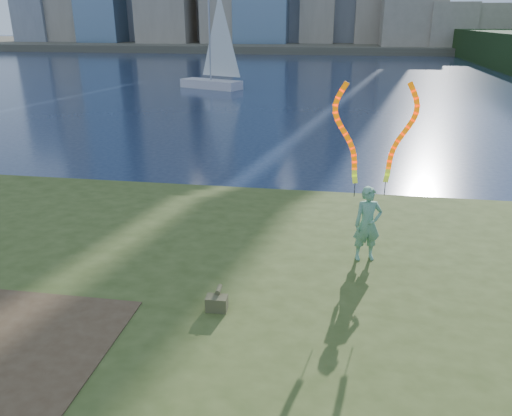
# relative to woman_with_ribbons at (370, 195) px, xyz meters

# --- Properties ---
(ground) EXTENTS (320.00, 320.00, 0.00)m
(ground) POSITION_rel_woman_with_ribbons_xyz_m (-3.42, -0.78, -2.22)
(ground) COLOR #1A2741
(ground) RESTS_ON ground
(grassy_knoll) EXTENTS (20.00, 18.00, 0.80)m
(grassy_knoll) POSITION_rel_woman_with_ribbons_xyz_m (-3.42, -3.08, -1.88)
(grassy_knoll) COLOR #384719
(grassy_knoll) RESTS_ON ground
(dirt_patch) EXTENTS (3.20, 3.00, 0.02)m
(dirt_patch) POSITION_rel_woman_with_ribbons_xyz_m (-5.62, -3.98, -1.41)
(dirt_patch) COLOR #47331E
(dirt_patch) RESTS_ON grassy_knoll
(far_shore) EXTENTS (320.00, 40.00, 1.20)m
(far_shore) POSITION_rel_woman_with_ribbons_xyz_m (-3.42, 94.22, -1.62)
(far_shore) COLOR #4D4738
(far_shore) RESTS_ON ground
(woman_with_ribbons) EXTENTS (1.97, 0.66, 3.98)m
(woman_with_ribbons) POSITION_rel_woman_with_ribbons_xyz_m (0.00, 0.00, 0.00)
(woman_with_ribbons) COLOR #197B3D
(woman_with_ribbons) RESTS_ON grassy_knoll
(canvas_bag) EXTENTS (0.38, 0.43, 0.35)m
(canvas_bag) POSITION_rel_woman_with_ribbons_xyz_m (-2.63, -2.47, -1.27)
(canvas_bag) COLOR #4E5330
(canvas_bag) RESTS_ON grassy_knoll
(sailboat) EXTENTS (5.63, 3.74, 8.68)m
(sailboat) POSITION_rel_woman_with_ribbons_xyz_m (-11.18, 32.03, -0.72)
(sailboat) COLOR silver
(sailboat) RESTS_ON ground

